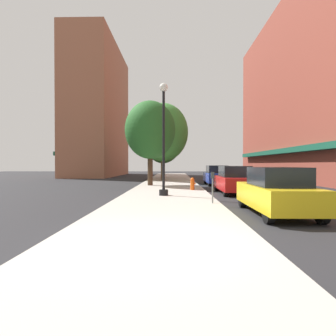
% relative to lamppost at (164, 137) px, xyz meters
% --- Properties ---
extents(ground_plane, '(90.00, 90.00, 0.00)m').
position_rel_lamppost_xyz_m(ground_plane, '(4.13, 9.09, -3.20)').
color(ground_plane, '#232326').
extents(sidewalk_slab, '(4.80, 50.00, 0.12)m').
position_rel_lamppost_xyz_m(sidewalk_slab, '(0.13, 10.09, -3.14)').
color(sidewalk_slab, '#A8A399').
rests_on(sidewalk_slab, ground).
extents(building_right_brick, '(6.80, 40.00, 19.57)m').
position_rel_lamppost_xyz_m(building_right_brick, '(15.12, 13.09, 6.56)').
color(building_right_brick, brown).
rests_on(building_right_brick, ground).
extents(building_far_background, '(6.80, 18.00, 19.42)m').
position_rel_lamppost_xyz_m(building_far_background, '(-10.88, 28.09, 6.49)').
color(building_far_background, '#9E6047').
rests_on(building_far_background, ground).
extents(lamppost, '(0.48, 0.48, 5.90)m').
position_rel_lamppost_xyz_m(lamppost, '(0.00, 0.00, 0.00)').
color(lamppost, black).
rests_on(lamppost, sidewalk_slab).
extents(fire_hydrant, '(0.33, 0.26, 0.79)m').
position_rel_lamppost_xyz_m(fire_hydrant, '(1.73, 3.22, -2.68)').
color(fire_hydrant, '#E05614').
rests_on(fire_hydrant, sidewalk_slab).
extents(parking_meter_near, '(0.14, 0.09, 1.31)m').
position_rel_lamppost_xyz_m(parking_meter_near, '(2.18, -2.92, -2.25)').
color(parking_meter_near, slate).
rests_on(parking_meter_near, sidewalk_slab).
extents(tree_near, '(4.31, 4.31, 6.69)m').
position_rel_lamppost_xyz_m(tree_near, '(-0.77, 19.04, 1.12)').
color(tree_near, '#422D1E').
rests_on(tree_near, sidewalk_slab).
extents(tree_mid, '(3.93, 3.93, 6.57)m').
position_rel_lamppost_xyz_m(tree_mid, '(-1.32, 7.17, 1.21)').
color(tree_mid, '#422D1E').
rests_on(tree_mid, sidewalk_slab).
extents(tree_far, '(5.14, 5.14, 7.85)m').
position_rel_lamppost_xyz_m(tree_far, '(-0.60, 14.00, 1.80)').
color(tree_far, '#4C3823').
rests_on(tree_far, sidewalk_slab).
extents(car_yellow, '(1.80, 4.30, 1.66)m').
position_rel_lamppost_xyz_m(car_yellow, '(4.13, -4.95, -2.39)').
color(car_yellow, black).
rests_on(car_yellow, ground).
extents(car_red, '(1.80, 4.30, 1.66)m').
position_rel_lamppost_xyz_m(car_red, '(4.13, 2.07, -2.39)').
color(car_red, black).
rests_on(car_red, ground).
extents(car_blue, '(1.80, 4.30, 1.66)m').
position_rel_lamppost_xyz_m(car_blue, '(4.13, 9.06, -2.39)').
color(car_blue, black).
rests_on(car_blue, ground).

